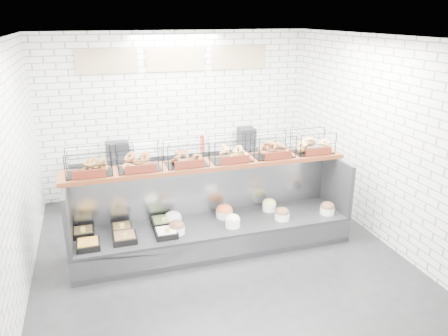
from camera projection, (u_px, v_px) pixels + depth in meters
name	position (u px, v px, depth m)	size (l,w,h in m)	color
ground	(220.00, 257.00, 6.20)	(5.50, 5.50, 0.00)	black
room_shell	(207.00, 106.00, 6.05)	(5.02, 5.51, 3.01)	white
display_case	(212.00, 226.00, 6.39)	(4.00, 0.90, 1.20)	black
bagel_shelf	(209.00, 154.00, 6.20)	(4.10, 0.50, 0.40)	#512311
prep_counter	(182.00, 171.00, 8.23)	(4.00, 0.60, 1.20)	#93969B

